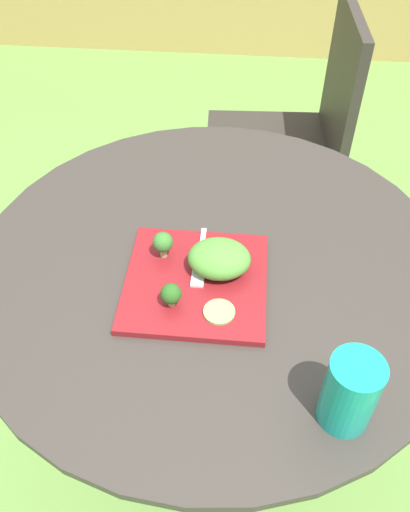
{
  "coord_description": "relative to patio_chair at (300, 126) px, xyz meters",
  "views": [
    {
      "loc": [
        0.05,
        -0.72,
        1.49
      ],
      "look_at": [
        -0.01,
        -0.04,
        0.79
      ],
      "focal_mm": 37.67,
      "sensor_mm": 36.0,
      "label": 1
    }
  ],
  "objects": [
    {
      "name": "broccoli_floret_0",
      "position": [
        -0.28,
        -0.98,
        0.26
      ],
      "size": [
        0.04,
        0.04,
        0.05
      ],
      "color": "#99B770",
      "rests_on": "salad_plate"
    },
    {
      "name": "broccoli_floret_1",
      "position": [
        -0.31,
        -0.86,
        0.27
      ],
      "size": [
        0.04,
        0.04,
        0.05
      ],
      "color": "#99B770",
      "rests_on": "salad_plate"
    },
    {
      "name": "fork",
      "position": [
        -0.24,
        -0.88,
        0.24
      ],
      "size": [
        0.02,
        0.15,
        0.0
      ],
      "color": "silver",
      "rests_on": "salad_plate"
    },
    {
      "name": "salad_plate",
      "position": [
        -0.25,
        -0.92,
        0.23
      ],
      "size": [
        0.26,
        0.26,
        0.01
      ],
      "primitive_type": "cube",
      "color": "maroon",
      "rests_on": "patio_table"
    },
    {
      "name": "ground_plane",
      "position": [
        -0.22,
        -0.85,
        -0.53
      ],
      "size": [
        12.0,
        12.0,
        0.0
      ],
      "primitive_type": "plane",
      "color": "#669342"
    },
    {
      "name": "patio_table",
      "position": [
        -0.22,
        -0.85,
        -0.04
      ],
      "size": [
        0.94,
        0.94,
        0.75
      ],
      "color": "#38332D",
      "rests_on": "ground_plane"
    },
    {
      "name": "patio_chair",
      "position": [
        0.0,
        0.0,
        0.0
      ],
      "size": [
        0.46,
        0.46,
        0.9
      ],
      "color": "#332D28",
      "rests_on": "ground_plane"
    },
    {
      "name": "cucumber_slice_0",
      "position": [
        -0.2,
        -0.99,
        0.24
      ],
      "size": [
        0.06,
        0.06,
        0.01
      ],
      "primitive_type": "cylinder",
      "color": "#8EB766",
      "rests_on": "salad_plate"
    },
    {
      "name": "lettuce_mound",
      "position": [
        -0.21,
        -0.89,
        0.26
      ],
      "size": [
        0.12,
        0.1,
        0.06
      ],
      "primitive_type": "ellipsoid",
      "color": "#519338",
      "rests_on": "salad_plate"
    },
    {
      "name": "drinking_glass",
      "position": [
        -0.0,
        -1.16,
        0.28
      ],
      "size": [
        0.08,
        0.08,
        0.13
      ],
      "color": "#149989",
      "rests_on": "patio_table"
    }
  ]
}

